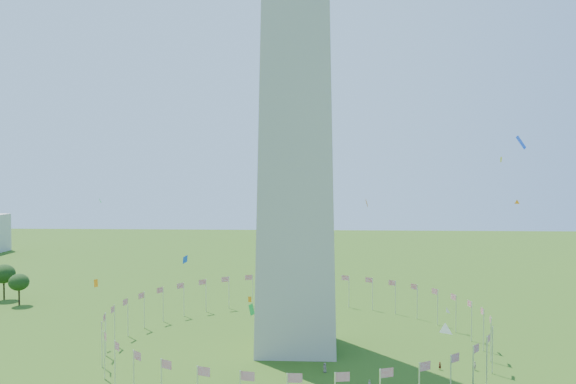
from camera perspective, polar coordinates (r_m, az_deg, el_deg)
The scene contains 2 objects.
flag_ring at distance 124.93m, azimuth 0.84°, elevation -13.61°, with size 80.24×80.24×9.00m.
kites_aloft at distance 95.69m, azimuth 7.24°, elevation -7.24°, with size 99.74×69.13×35.00m.
Camera 1 is at (3.92, -70.26, 38.12)m, focal length 35.00 mm.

